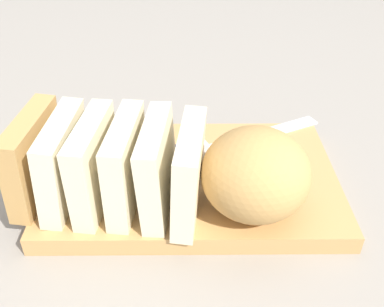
{
  "coord_description": "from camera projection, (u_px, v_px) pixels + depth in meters",
  "views": [
    {
      "loc": [
        0.02,
        0.45,
        0.38
      ],
      "look_at": [
        0.0,
        0.0,
        0.05
      ],
      "focal_mm": 40.58,
      "sensor_mm": 36.0,
      "label": 1
    }
  ],
  "objects": [
    {
      "name": "bread_knife",
      "position": [
        203.0,
        147.0,
        0.6
      ],
      "size": [
        0.25,
        0.13,
        0.02
      ],
      "rotation": [
        0.0,
        0.0,
        3.56
      ],
      "color": "silver",
      "rests_on": "cutting_board"
    },
    {
      "name": "crumb_near_loaf",
      "position": [
        213.0,
        179.0,
        0.56
      ],
      "size": [
        0.01,
        0.01,
        0.01
      ],
      "primitive_type": "sphere",
      "color": "#996633",
      "rests_on": "cutting_board"
    },
    {
      "name": "crumb_stray_left",
      "position": [
        182.0,
        194.0,
        0.53
      ],
      "size": [
        0.01,
        0.01,
        0.01
      ],
      "primitive_type": "sphere",
      "color": "#996633",
      "rests_on": "cutting_board"
    },
    {
      "name": "bread_loaf",
      "position": [
        175.0,
        169.0,
        0.49
      ],
      "size": [
        0.35,
        0.17,
        0.11
      ],
      "rotation": [
        0.0,
        0.0,
        -0.14
      ],
      "color": "tan",
      "rests_on": "cutting_board"
    },
    {
      "name": "cutting_board",
      "position": [
        192.0,
        179.0,
        0.58
      ],
      "size": [
        0.39,
        0.26,
        0.02
      ],
      "primitive_type": "cube",
      "rotation": [
        0.0,
        0.0,
        -0.03
      ],
      "color": "tan",
      "rests_on": "ground_plane"
    },
    {
      "name": "crumb_near_knife",
      "position": [
        218.0,
        159.0,
        0.59
      ],
      "size": [
        0.01,
        0.01,
        0.01
      ],
      "primitive_type": "sphere",
      "color": "#996633",
      "rests_on": "cutting_board"
    },
    {
      "name": "ground_plane",
      "position": [
        192.0,
        186.0,
        0.59
      ],
      "size": [
        3.0,
        3.0,
        0.0
      ],
      "primitive_type": "plane",
      "color": "gray"
    }
  ]
}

